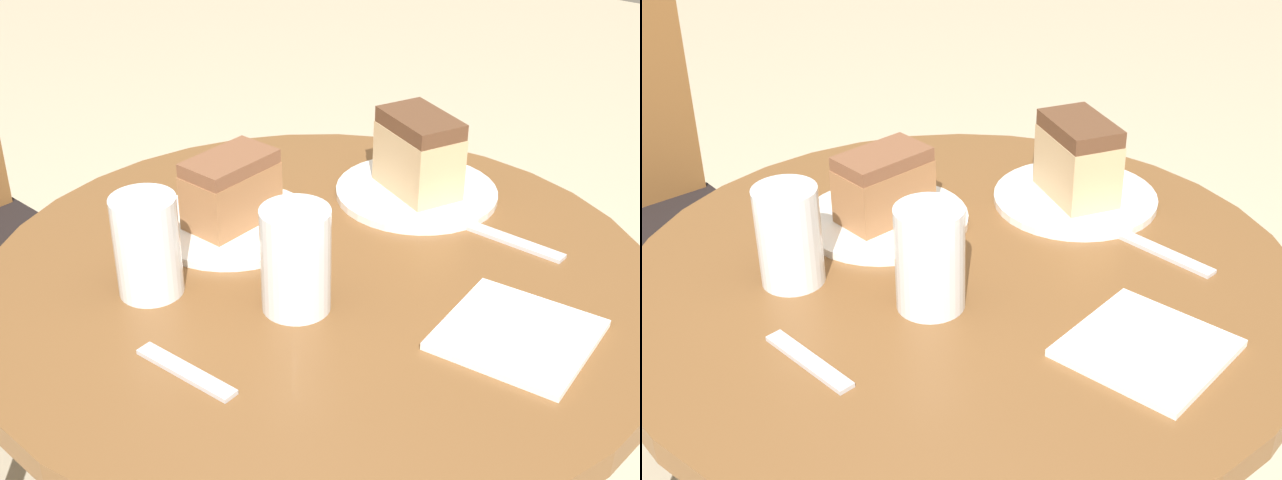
# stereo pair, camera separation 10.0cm
# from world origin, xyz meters

# --- Properties ---
(table) EXTENTS (0.78, 0.78, 0.73)m
(table) POSITION_xyz_m (0.00, 0.00, 0.56)
(table) COLOR brown
(table) RESTS_ON ground_plane
(plate_near) EXTENTS (0.21, 0.21, 0.01)m
(plate_near) POSITION_xyz_m (0.22, 0.01, 0.74)
(plate_near) COLOR white
(plate_near) RESTS_ON table
(plate_far) EXTENTS (0.21, 0.21, 0.01)m
(plate_far) POSITION_xyz_m (0.01, 0.15, 0.74)
(plate_far) COLOR white
(plate_far) RESTS_ON table
(cake_slice_near) EXTENTS (0.11, 0.13, 0.10)m
(cake_slice_near) POSITION_xyz_m (0.22, 0.01, 0.79)
(cake_slice_near) COLOR tan
(cake_slice_near) RESTS_ON plate_near
(cake_slice_far) EXTENTS (0.11, 0.07, 0.09)m
(cake_slice_far) POSITION_xyz_m (0.01, 0.15, 0.79)
(cake_slice_far) COLOR #9E6B42
(cake_slice_far) RESTS_ON plate_far
(glass_lemonade) EXTENTS (0.07, 0.07, 0.12)m
(glass_lemonade) POSITION_xyz_m (-0.15, 0.12, 0.78)
(glass_lemonade) COLOR beige
(glass_lemonade) RESTS_ON table
(glass_water) EXTENTS (0.07, 0.07, 0.12)m
(glass_water) POSITION_xyz_m (-0.07, -0.02, 0.79)
(glass_water) COLOR silver
(glass_water) RESTS_ON table
(napkin_stack) EXTENTS (0.15, 0.15, 0.01)m
(napkin_stack) POSITION_xyz_m (0.02, -0.24, 0.74)
(napkin_stack) COLOR white
(napkin_stack) RESTS_ON table
(fork) EXTENTS (0.02, 0.19, 0.00)m
(fork) POSITION_xyz_m (0.19, -0.12, 0.74)
(fork) COLOR silver
(fork) RESTS_ON table
(spoon) EXTENTS (0.02, 0.12, 0.00)m
(spoon) POSITION_xyz_m (-0.23, -0.01, 0.74)
(spoon) COLOR silver
(spoon) RESTS_ON table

